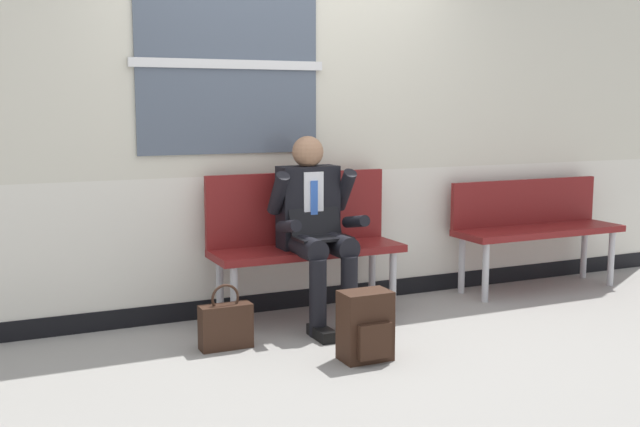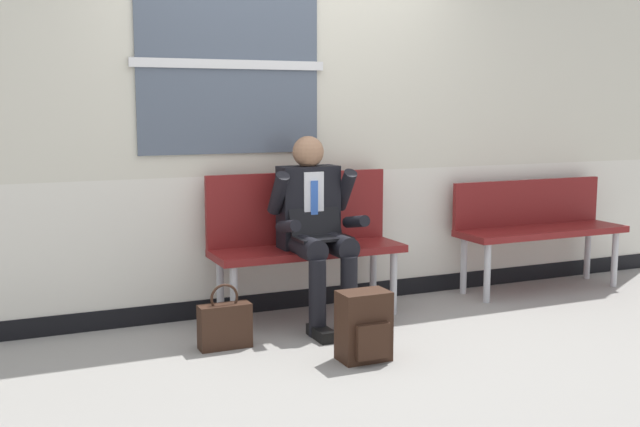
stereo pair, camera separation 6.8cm
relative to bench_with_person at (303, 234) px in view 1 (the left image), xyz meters
The scene contains 7 objects.
ground_plane 0.65m from the bench_with_person, 91.08° to the right, with size 18.00×18.00×0.00m, color gray.
station_wall 0.91m from the bench_with_person, 92.48° to the left, with size 6.94×0.16×2.89m.
bench_with_person is the anchor object (origin of this frame).
bench_empty 1.98m from the bench_with_person, ahead, with size 1.40×0.42×0.86m.
person_seated 0.23m from the bench_with_person, 90.00° to the right, with size 0.57×0.70×1.24m.
backpack 1.08m from the bench_with_person, 92.95° to the right, with size 0.29×0.23×0.40m.
handbag 0.96m from the bench_with_person, 146.40° to the right, with size 0.31×0.12×0.40m.
Camera 1 is at (-2.06, -4.42, 1.45)m, focal length 43.07 mm.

